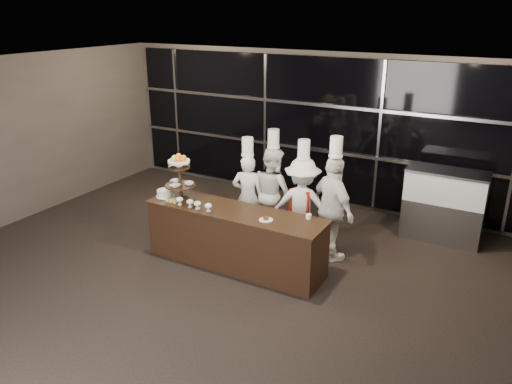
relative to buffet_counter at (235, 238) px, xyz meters
The scene contains 14 objects.
room 2.06m from the buffet_counter, 88.98° to the right, with size 10.00×10.00×10.00m.
window_wall 3.32m from the buffet_counter, 89.42° to the left, with size 8.60×0.10×2.80m.
buffet_counter is the anchor object (origin of this frame).
display_stand 1.33m from the buffet_counter, behind, with size 0.48×0.48×0.74m.
compotes 0.83m from the buffet_counter, 159.49° to the right, with size 0.64×0.11×0.12m.
layer_cake 1.37m from the buffet_counter, behind, with size 0.30×0.30×0.11m.
pastry_squares 1.15m from the buffet_counter, behind, with size 0.20×0.13×0.05m.
small_plate 0.76m from the buffet_counter, ahead, with size 0.20×0.20×0.05m.
chef_cup 1.22m from the buffet_counter, 12.87° to the left, with size 0.08×0.08×0.07m, color white.
display_case 3.63m from the buffet_counter, 44.15° to the left, with size 1.31×0.57×1.24m.
chef_a 1.08m from the buffet_counter, 109.08° to the left, with size 0.62×0.50×1.78m.
chef_b 1.29m from the buffet_counter, 90.01° to the left, with size 0.98×0.91×1.90m.
chef_c 1.23m from the buffet_counter, 56.32° to the left, with size 1.13×0.83×1.86m.
chef_d 1.57m from the buffet_counter, 37.18° to the left, with size 1.05×0.91×2.00m.
Camera 1 is at (3.62, -4.07, 3.78)m, focal length 35.00 mm.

